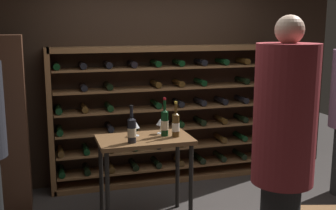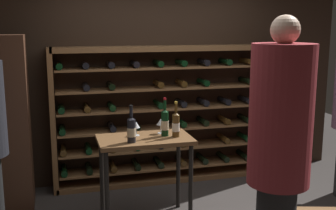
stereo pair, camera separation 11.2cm
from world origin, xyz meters
name	(u,v)px [view 1 (the left image)]	position (x,y,z in m)	size (l,w,h in m)	color
back_wall	(154,63)	(0.00, 1.64, 1.49)	(4.96, 0.10, 2.98)	#332319
wine_rack	(168,115)	(0.12, 1.43, 0.85)	(2.90, 0.32, 1.72)	brown
tasting_table	(145,150)	(-0.44, 0.39, 0.75)	(0.92, 0.53, 0.87)	brown
person_bystander_dark_jacket	(283,148)	(0.19, -1.07, 1.13)	(0.43, 0.43, 2.04)	black
display_cabinet	(6,124)	(-1.77, 1.12, 0.94)	(0.44, 0.36, 1.87)	#4C2D1E
wine_bottle_gold_foil	(176,124)	(-0.13, 0.34, 1.00)	(0.08, 0.08, 0.36)	#4C3314
wine_bottle_black_capsule	(165,122)	(-0.23, 0.40, 1.01)	(0.08, 0.08, 0.39)	black
wine_bottle_red_label	(132,130)	(-0.59, 0.26, 1.00)	(0.08, 0.08, 0.36)	black
wine_glass_stemmed_center	(160,122)	(-0.24, 0.51, 0.99)	(0.09, 0.09, 0.15)	silver
wine_glass_stemmed_right	(136,126)	(-0.50, 0.49, 0.98)	(0.08, 0.08, 0.15)	silver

